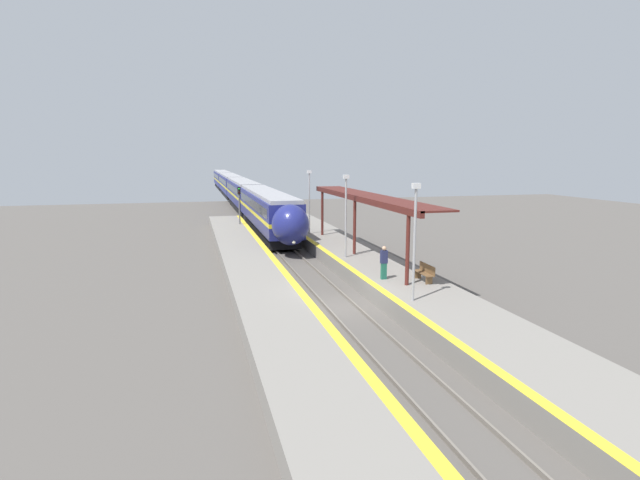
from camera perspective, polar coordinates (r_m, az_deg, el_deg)
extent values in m
plane|color=#56514C|center=(24.43, 2.33, -7.67)|extent=(120.00, 120.00, 0.00)
cube|color=slate|center=(24.22, 0.69, -7.63)|extent=(0.08, 90.00, 0.15)
cube|color=slate|center=(24.62, 3.95, -7.37)|extent=(0.08, 90.00, 0.15)
cube|color=black|center=(47.34, -6.09, 1.50)|extent=(2.45, 19.51, 0.84)
cube|color=navy|center=(47.23, -6.11, 2.56)|extent=(2.78, 21.21, 0.93)
cube|color=yellow|center=(47.16, -6.13, 3.31)|extent=(2.80, 21.21, 0.32)
cube|color=navy|center=(47.07, -6.14, 4.36)|extent=(2.78, 21.21, 1.41)
cube|color=black|center=(47.08, -6.14, 4.28)|extent=(2.81, 19.51, 0.78)
cube|color=#9E9EA3|center=(47.00, -6.16, 5.40)|extent=(2.50, 21.21, 0.30)
cylinder|color=black|center=(39.77, -5.49, -0.35)|extent=(0.12, 0.84, 0.84)
cylinder|color=black|center=(40.02, -3.45, -0.26)|extent=(0.12, 0.84, 0.84)
cylinder|color=black|center=(41.92, -5.96, 0.16)|extent=(0.12, 0.84, 0.84)
cylinder|color=black|center=(42.15, -4.03, 0.24)|extent=(0.12, 0.84, 0.84)
cylinder|color=black|center=(52.66, -7.74, 2.04)|extent=(0.12, 0.84, 0.84)
cylinder|color=black|center=(52.84, -6.19, 2.10)|extent=(0.12, 0.84, 0.84)
cylinder|color=black|center=(54.83, -8.01, 2.33)|extent=(0.12, 0.84, 0.84)
cylinder|color=black|center=(55.00, -6.52, 2.38)|extent=(0.12, 0.84, 0.84)
ellipsoid|color=navy|center=(35.74, -3.40, 1.75)|extent=(2.67, 3.10, 2.93)
ellipsoid|color=black|center=(35.30, -3.29, 2.44)|extent=(1.95, 1.81, 1.49)
sphere|color=#F9F4CC|center=(34.78, -3.01, -0.27)|extent=(0.24, 0.24, 0.24)
cube|color=black|center=(69.05, -8.78, 3.97)|extent=(2.45, 19.51, 0.84)
cube|color=navy|center=(68.97, -8.80, 4.70)|extent=(2.78, 21.21, 0.93)
cube|color=yellow|center=(68.92, -8.82, 5.22)|extent=(2.80, 21.21, 0.32)
cube|color=navy|center=(68.86, -8.83, 5.93)|extent=(2.78, 21.21, 1.41)
cube|color=black|center=(68.86, -8.83, 5.87)|extent=(2.81, 19.51, 0.78)
cube|color=#9E9EA3|center=(68.81, -8.85, 6.64)|extent=(2.50, 21.21, 0.30)
cylinder|color=black|center=(61.40, -8.72, 3.08)|extent=(0.12, 0.84, 0.84)
cylinder|color=black|center=(61.56, -7.39, 3.13)|extent=(0.12, 0.84, 0.84)
cylinder|color=black|center=(63.58, -8.93, 3.29)|extent=(0.12, 0.84, 0.84)
cylinder|color=black|center=(63.73, -7.64, 3.34)|extent=(0.12, 0.84, 0.84)
cylinder|color=black|center=(74.43, -9.76, 4.17)|extent=(0.12, 0.84, 0.84)
cylinder|color=black|center=(74.56, -8.65, 4.21)|extent=(0.12, 0.84, 0.84)
cylinder|color=black|center=(76.61, -9.90, 4.32)|extent=(0.12, 0.84, 0.84)
cylinder|color=black|center=(76.74, -8.82, 4.35)|extent=(0.12, 0.84, 0.84)
cube|color=black|center=(90.90, -10.19, 5.25)|extent=(2.45, 19.51, 0.84)
cube|color=navy|center=(90.84, -10.21, 5.80)|extent=(2.78, 21.21, 0.93)
cube|color=yellow|center=(90.80, -10.22, 6.20)|extent=(2.80, 21.21, 0.32)
cube|color=navy|center=(90.75, -10.24, 6.74)|extent=(2.78, 21.21, 1.41)
cube|color=black|center=(90.76, -10.23, 6.70)|extent=(2.81, 19.51, 0.78)
cube|color=#9E9EA3|center=(90.72, -10.25, 7.28)|extent=(2.50, 21.21, 0.30)
cylinder|color=black|center=(83.23, -10.27, 4.71)|extent=(0.12, 0.84, 0.84)
cylinder|color=black|center=(83.35, -9.28, 4.75)|extent=(0.12, 0.84, 0.84)
cylinder|color=black|center=(85.42, -10.39, 4.83)|extent=(0.12, 0.84, 0.84)
cylinder|color=black|center=(85.53, -9.42, 4.86)|extent=(0.12, 0.84, 0.84)
cylinder|color=black|center=(96.31, -10.87, 5.33)|extent=(0.12, 0.84, 0.84)
cylinder|color=black|center=(96.41, -10.01, 5.36)|extent=(0.12, 0.84, 0.84)
cylinder|color=black|center=(98.50, -10.95, 5.42)|extent=(0.12, 0.84, 0.84)
cylinder|color=black|center=(98.60, -10.11, 5.45)|extent=(0.12, 0.84, 0.84)
cube|color=black|center=(112.80, -11.05, 6.03)|extent=(2.45, 19.51, 0.84)
cube|color=navy|center=(112.76, -11.07, 6.48)|extent=(2.78, 21.21, 0.93)
cube|color=yellow|center=(112.73, -11.08, 6.80)|extent=(2.80, 21.21, 0.32)
cube|color=navy|center=(112.69, -11.09, 7.24)|extent=(2.78, 21.21, 1.41)
cube|color=black|center=(112.69, -11.09, 7.20)|extent=(2.81, 19.51, 0.78)
cube|color=#9E9EA3|center=(112.66, -11.11, 7.67)|extent=(2.50, 21.21, 0.30)
cylinder|color=black|center=(105.13, -11.18, 5.66)|extent=(0.12, 0.84, 0.84)
cylinder|color=black|center=(105.22, -10.40, 5.69)|extent=(0.12, 0.84, 0.84)
cylinder|color=black|center=(107.32, -11.25, 5.74)|extent=(0.12, 0.84, 0.84)
cylinder|color=black|center=(107.41, -10.48, 5.76)|extent=(0.12, 0.84, 0.84)
cylinder|color=black|center=(118.23, -11.57, 6.06)|extent=(0.12, 0.84, 0.84)
cylinder|color=black|center=(118.32, -10.87, 6.09)|extent=(0.12, 0.84, 0.84)
cylinder|color=black|center=(120.43, -11.62, 6.12)|extent=(0.12, 0.84, 0.84)
cylinder|color=black|center=(120.51, -10.94, 6.15)|extent=(0.12, 0.84, 0.84)
cube|color=gray|center=(25.62, 10.48, -6.01)|extent=(4.07, 64.00, 0.86)
cube|color=yellow|center=(24.80, 6.64, -5.39)|extent=(0.40, 64.00, 0.01)
cube|color=gray|center=(23.59, -5.65, -7.25)|extent=(3.32, 64.00, 0.86)
cube|color=yellow|center=(23.72, -2.16, -6.02)|extent=(0.40, 64.00, 0.01)
cube|color=brown|center=(25.77, 12.36, -4.51)|extent=(0.36, 0.06, 0.42)
cube|color=brown|center=(26.88, 11.13, -3.88)|extent=(0.36, 0.06, 0.42)
cube|color=brown|center=(26.27, 11.75, -3.71)|extent=(0.44, 1.70, 0.03)
cube|color=brown|center=(26.30, 12.16, -3.18)|extent=(0.04, 1.70, 0.44)
cube|color=#1E604C|center=(26.37, 7.29, -3.55)|extent=(0.28, 0.20, 0.85)
cube|color=navy|center=(26.21, 7.32, -1.93)|extent=(0.36, 0.22, 0.67)
sphere|color=tan|center=(26.12, 7.34, -0.95)|extent=(0.23, 0.23, 0.23)
cylinder|color=#59595E|center=(47.89, -9.18, 2.98)|extent=(0.14, 0.14, 3.69)
cube|color=black|center=(47.69, -9.25, 5.60)|extent=(0.28, 0.20, 0.70)
sphere|color=#1ED833|center=(47.57, -9.24, 5.80)|extent=(0.14, 0.14, 0.14)
sphere|color=#330A0A|center=(47.60, -9.23, 5.39)|extent=(0.14, 0.14, 0.14)
cylinder|color=#9E9EA3|center=(22.27, 10.73, -0.63)|extent=(0.12, 0.12, 4.99)
cube|color=silver|center=(21.96, 10.94, 6.10)|extent=(0.36, 0.20, 0.24)
cylinder|color=#9E9EA3|center=(31.57, 2.96, 2.49)|extent=(0.12, 0.12, 4.99)
cube|color=silver|center=(31.35, 3.01, 7.24)|extent=(0.36, 0.20, 0.24)
cylinder|color=#9E9EA3|center=(41.23, -1.23, 4.16)|extent=(0.12, 0.12, 4.99)
cube|color=silver|center=(41.07, -1.25, 7.80)|extent=(0.36, 0.20, 0.24)
cylinder|color=#511E19|center=(25.06, 9.99, -1.09)|extent=(0.20, 0.20, 3.61)
cylinder|color=#511E19|center=(32.72, 3.98, 1.51)|extent=(0.20, 0.20, 3.61)
cylinder|color=#511E19|center=(40.64, 0.27, 3.10)|extent=(0.20, 0.20, 3.61)
cube|color=#511E19|center=(32.51, 4.01, 4.83)|extent=(0.24, 19.65, 0.36)
cube|color=#511E19|center=(32.79, 5.52, 5.06)|extent=(2.00, 19.65, 0.10)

